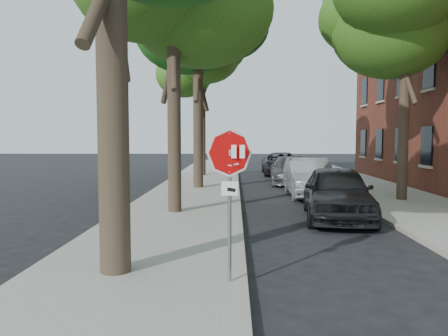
{
  "coord_description": "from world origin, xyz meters",
  "views": [
    {
      "loc": [
        -0.62,
        -7.31,
        2.58
      ],
      "look_at": [
        -0.8,
        0.16,
        2.05
      ],
      "focal_mm": 35.0,
      "sensor_mm": 36.0,
      "label": 1
    }
  ],
  "objects_px": {
    "stop_sign": "(230,175)",
    "car_b": "(309,178)",
    "tree_far": "(202,65)",
    "tree_right": "(405,17)",
    "car_c": "(289,170)",
    "car_a": "(337,192)",
    "tree_mid_b": "(197,25)",
    "car_d": "(282,164)"
  },
  "relations": [
    {
      "from": "tree_mid_b",
      "to": "car_d",
      "type": "bearing_deg",
      "value": 59.13
    },
    {
      "from": "car_a",
      "to": "car_d",
      "type": "distance_m",
      "value": 16.15
    },
    {
      "from": "stop_sign",
      "to": "car_d",
      "type": "xyz_separation_m",
      "value": [
        3.3,
        22.55,
        -1.19
      ]
    },
    {
      "from": "car_b",
      "to": "car_c",
      "type": "distance_m",
      "value": 5.32
    },
    {
      "from": "tree_mid_b",
      "to": "tree_far",
      "type": "relative_size",
      "value": 1.11
    },
    {
      "from": "stop_sign",
      "to": "car_b",
      "type": "distance_m",
      "value": 12.18
    },
    {
      "from": "tree_far",
      "to": "car_d",
      "type": "distance_m",
      "value": 8.48
    },
    {
      "from": "car_a",
      "to": "tree_far",
      "type": "bearing_deg",
      "value": 116.86
    },
    {
      "from": "stop_sign",
      "to": "car_c",
      "type": "xyz_separation_m",
      "value": [
        3.13,
        16.99,
        -1.22
      ]
    },
    {
      "from": "car_c",
      "to": "car_b",
      "type": "bearing_deg",
      "value": -84.15
    },
    {
      "from": "tree_far",
      "to": "car_b",
      "type": "bearing_deg",
      "value": -60.65
    },
    {
      "from": "stop_sign",
      "to": "car_c",
      "type": "height_order",
      "value": "stop_sign"
    },
    {
      "from": "stop_sign",
      "to": "car_d",
      "type": "relative_size",
      "value": 0.48
    },
    {
      "from": "stop_sign",
      "to": "car_b",
      "type": "bearing_deg",
      "value": 74.21
    },
    {
      "from": "tree_far",
      "to": "tree_right",
      "type": "height_order",
      "value": "same"
    },
    {
      "from": "tree_mid_b",
      "to": "car_d",
      "type": "relative_size",
      "value": 1.89
    },
    {
      "from": "stop_sign",
      "to": "car_b",
      "type": "height_order",
      "value": "stop_sign"
    },
    {
      "from": "tree_right",
      "to": "car_b",
      "type": "height_order",
      "value": "tree_right"
    },
    {
      "from": "car_a",
      "to": "car_c",
      "type": "bearing_deg",
      "value": 97.94
    },
    {
      "from": "stop_sign",
      "to": "car_c",
      "type": "relative_size",
      "value": 0.52
    },
    {
      "from": "tree_mid_b",
      "to": "tree_right",
      "type": "relative_size",
      "value": 1.11
    },
    {
      "from": "tree_far",
      "to": "car_b",
      "type": "relative_size",
      "value": 1.87
    },
    {
      "from": "stop_sign",
      "to": "tree_mid_b",
      "type": "height_order",
      "value": "tree_mid_b"
    },
    {
      "from": "tree_mid_b",
      "to": "car_a",
      "type": "xyz_separation_m",
      "value": [
        5.02,
        -7.74,
        -7.15
      ]
    },
    {
      "from": "stop_sign",
      "to": "tree_mid_b",
      "type": "relative_size",
      "value": 0.25
    },
    {
      "from": "tree_far",
      "to": "car_c",
      "type": "height_order",
      "value": "tree_far"
    },
    {
      "from": "tree_far",
      "to": "tree_right",
      "type": "xyz_separation_m",
      "value": [
        8.7,
        -11.0,
        0.0
      ]
    },
    {
      "from": "car_c",
      "to": "tree_right",
      "type": "bearing_deg",
      "value": -58.62
    },
    {
      "from": "tree_right",
      "to": "car_b",
      "type": "distance_m",
      "value": 7.39
    },
    {
      "from": "tree_far",
      "to": "tree_right",
      "type": "bearing_deg",
      "value": -51.66
    },
    {
      "from": "stop_sign",
      "to": "tree_right",
      "type": "distance_m",
      "value": 13.23
    },
    {
      "from": "stop_sign",
      "to": "car_d",
      "type": "bearing_deg",
      "value": 81.67
    },
    {
      "from": "tree_right",
      "to": "car_d",
      "type": "height_order",
      "value": "tree_right"
    },
    {
      "from": "car_a",
      "to": "car_b",
      "type": "height_order",
      "value": "car_a"
    },
    {
      "from": "car_b",
      "to": "car_c",
      "type": "relative_size",
      "value": 0.99
    },
    {
      "from": "tree_right",
      "to": "car_c",
      "type": "xyz_separation_m",
      "value": [
        -3.55,
        6.85,
        -6.48
      ]
    },
    {
      "from": "stop_sign",
      "to": "tree_right",
      "type": "height_order",
      "value": "tree_right"
    },
    {
      "from": "tree_right",
      "to": "car_d",
      "type": "relative_size",
      "value": 1.7
    },
    {
      "from": "stop_sign",
      "to": "tree_far",
      "type": "xyz_separation_m",
      "value": [
        -2.02,
        21.14,
        5.26
      ]
    },
    {
      "from": "tree_mid_b",
      "to": "car_d",
      "type": "xyz_separation_m",
      "value": [
        5.02,
        8.4,
        -7.24
      ]
    },
    {
      "from": "tree_right",
      "to": "car_c",
      "type": "bearing_deg",
      "value": 117.4
    },
    {
      "from": "car_b",
      "to": "car_c",
      "type": "bearing_deg",
      "value": 92.41
    }
  ]
}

